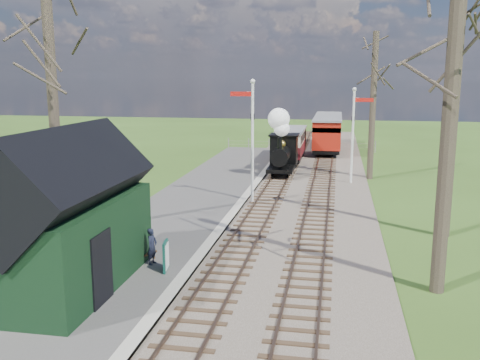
{
  "coord_description": "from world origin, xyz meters",
  "views": [
    {
      "loc": [
        3.4,
        -9.92,
        6.36
      ],
      "look_at": [
        -0.98,
        14.08,
        1.6
      ],
      "focal_mm": 40.0,
      "sensor_mm": 36.0,
      "label": 1
    }
  ],
  "objects_px": {
    "coach": "(290,143)",
    "red_carriage_a": "(327,135)",
    "station_shed": "(66,219)",
    "person": "(152,246)",
    "bench": "(134,251)",
    "semaphore_far": "(354,128)",
    "sign_board": "(166,256)",
    "locomotive": "(282,146)",
    "red_carriage_b": "(328,128)",
    "semaphore_near": "(251,133)"
  },
  "relations": [
    {
      "from": "bench",
      "to": "semaphore_far",
      "type": "bearing_deg",
      "value": 64.5
    },
    {
      "from": "semaphore_near",
      "to": "locomotive",
      "type": "relative_size",
      "value": 1.46
    },
    {
      "from": "station_shed",
      "to": "semaphore_near",
      "type": "distance_m",
      "value": 12.58
    },
    {
      "from": "sign_board",
      "to": "bench",
      "type": "relative_size",
      "value": 0.63
    },
    {
      "from": "semaphore_far",
      "to": "person",
      "type": "height_order",
      "value": "semaphore_far"
    },
    {
      "from": "person",
      "to": "coach",
      "type": "bearing_deg",
      "value": 5.57
    },
    {
      "from": "locomotive",
      "to": "red_carriage_b",
      "type": "xyz_separation_m",
      "value": [
        2.61,
        15.84,
        -0.34
      ]
    },
    {
      "from": "semaphore_far",
      "to": "coach",
      "type": "relative_size",
      "value": 0.84
    },
    {
      "from": "coach",
      "to": "station_shed",
      "type": "bearing_deg",
      "value": -99.46
    },
    {
      "from": "semaphore_far",
      "to": "sign_board",
      "type": "xyz_separation_m",
      "value": [
        -6.24,
        -16.3,
        -2.66
      ]
    },
    {
      "from": "sign_board",
      "to": "red_carriage_b",
      "type": "bearing_deg",
      "value": 82.49
    },
    {
      "from": "red_carriage_a",
      "to": "red_carriage_b",
      "type": "relative_size",
      "value": 1.0
    },
    {
      "from": "semaphore_far",
      "to": "red_carriage_a",
      "type": "height_order",
      "value": "semaphore_far"
    },
    {
      "from": "coach",
      "to": "red_carriage_b",
      "type": "height_order",
      "value": "red_carriage_b"
    },
    {
      "from": "locomotive",
      "to": "person",
      "type": "height_order",
      "value": "locomotive"
    },
    {
      "from": "station_shed",
      "to": "semaphore_near",
      "type": "xyz_separation_m",
      "value": [
        3.53,
        12.0,
        1.35
      ]
    },
    {
      "from": "station_shed",
      "to": "red_carriage_b",
      "type": "xyz_separation_m",
      "value": [
        6.9,
        35.56,
        -0.62
      ]
    },
    {
      "from": "red_carriage_a",
      "to": "sign_board",
      "type": "height_order",
      "value": "red_carriage_a"
    },
    {
      "from": "bench",
      "to": "red_carriage_a",
      "type": "bearing_deg",
      "value": 78.34
    },
    {
      "from": "semaphore_far",
      "to": "red_carriage_b",
      "type": "bearing_deg",
      "value": 95.77
    },
    {
      "from": "person",
      "to": "station_shed",
      "type": "bearing_deg",
      "value": 153.03
    },
    {
      "from": "red_carriage_a",
      "to": "sign_board",
      "type": "relative_size",
      "value": 5.76
    },
    {
      "from": "red_carriage_a",
      "to": "station_shed",
      "type": "bearing_deg",
      "value": -102.92
    },
    {
      "from": "semaphore_near",
      "to": "red_carriage_b",
      "type": "xyz_separation_m",
      "value": [
        3.37,
        23.56,
        -1.98
      ]
    },
    {
      "from": "semaphore_near",
      "to": "red_carriage_b",
      "type": "distance_m",
      "value": 23.88
    },
    {
      "from": "red_carriage_a",
      "to": "bench",
      "type": "bearing_deg",
      "value": -101.66
    },
    {
      "from": "locomotive",
      "to": "sign_board",
      "type": "distance_m",
      "value": 18.16
    },
    {
      "from": "semaphore_far",
      "to": "person",
      "type": "xyz_separation_m",
      "value": [
        -6.89,
        -15.77,
        -2.54
      ]
    },
    {
      "from": "semaphore_far",
      "to": "sign_board",
      "type": "distance_m",
      "value": 17.65
    },
    {
      "from": "red_carriage_b",
      "to": "bench",
      "type": "relative_size",
      "value": 3.61
    },
    {
      "from": "locomotive",
      "to": "bench",
      "type": "relative_size",
      "value": 2.72
    },
    {
      "from": "semaphore_far",
      "to": "locomotive",
      "type": "relative_size",
      "value": 1.34
    },
    {
      "from": "semaphore_near",
      "to": "red_carriage_a",
      "type": "xyz_separation_m",
      "value": [
        3.37,
        18.06,
        -1.98
      ]
    },
    {
      "from": "semaphore_far",
      "to": "red_carriage_b",
      "type": "relative_size",
      "value": 1.01
    },
    {
      "from": "coach",
      "to": "bench",
      "type": "height_order",
      "value": "coach"
    },
    {
      "from": "bench",
      "to": "locomotive",
      "type": "bearing_deg",
      "value": 79.85
    },
    {
      "from": "bench",
      "to": "red_carriage_b",
      "type": "bearing_deg",
      "value": 80.22
    },
    {
      "from": "station_shed",
      "to": "red_carriage_b",
      "type": "height_order",
      "value": "station_shed"
    },
    {
      "from": "semaphore_near",
      "to": "semaphore_far",
      "type": "xyz_separation_m",
      "value": [
        5.14,
        6.0,
        -0.27
      ]
    },
    {
      "from": "red_carriage_b",
      "to": "red_carriage_a",
      "type": "bearing_deg",
      "value": -90.0
    },
    {
      "from": "semaphore_far",
      "to": "bench",
      "type": "relative_size",
      "value": 3.64
    },
    {
      "from": "station_shed",
      "to": "person",
      "type": "distance_m",
      "value": 3.21
    },
    {
      "from": "station_shed",
      "to": "coach",
      "type": "relative_size",
      "value": 0.92
    },
    {
      "from": "red_carriage_b",
      "to": "bench",
      "type": "bearing_deg",
      "value": -99.78
    },
    {
      "from": "station_shed",
      "to": "bench",
      "type": "xyz_separation_m",
      "value": [
        1.16,
        2.24,
        -1.66
      ]
    },
    {
      "from": "sign_board",
      "to": "bench",
      "type": "bearing_deg",
      "value": 157.23
    },
    {
      "from": "locomotive",
      "to": "red_carriage_a",
      "type": "relative_size",
      "value": 0.75
    },
    {
      "from": "coach",
      "to": "red_carriage_a",
      "type": "xyz_separation_m",
      "value": [
        2.6,
        4.28,
        0.19
      ]
    },
    {
      "from": "coach",
      "to": "sign_board",
      "type": "height_order",
      "value": "coach"
    },
    {
      "from": "semaphore_far",
      "to": "red_carriage_b",
      "type": "xyz_separation_m",
      "value": [
        -1.77,
        17.56,
        -1.71
      ]
    }
  ]
}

